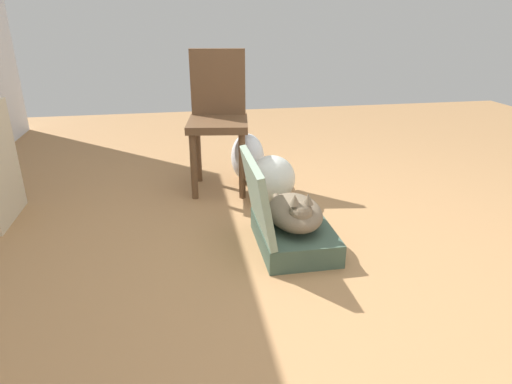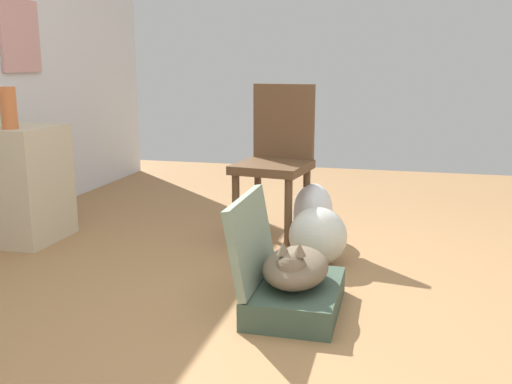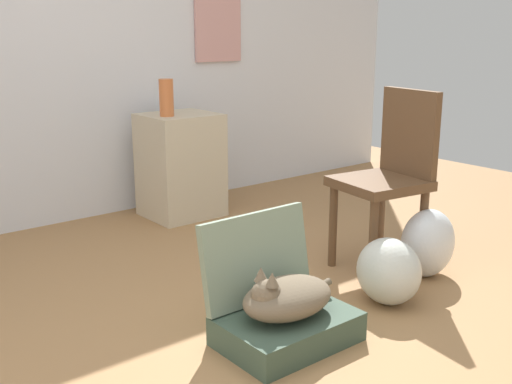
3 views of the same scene
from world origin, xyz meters
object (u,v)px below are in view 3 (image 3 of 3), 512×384
at_px(suitcase_base, 287,329).
at_px(cat, 286,297).
at_px(plastic_bag_clear, 428,243).
at_px(vase_tall, 166,98).
at_px(side_table, 181,165).
at_px(chair, 390,173).
at_px(plastic_bag_white, 389,271).

bearing_deg(suitcase_base, cat, 177.68).
xyz_separation_m(plastic_bag_clear, vase_tall, (-0.52, 1.68, 0.64)).
relative_size(side_table, vase_tall, 2.94).
bearing_deg(chair, suitcase_base, -64.80).
xyz_separation_m(suitcase_base, side_table, (0.63, 1.81, 0.29)).
bearing_deg(side_table, chair, -77.42).
distance_m(suitcase_base, vase_tall, 1.98).
xyz_separation_m(side_table, chair, (0.34, -1.51, 0.17)).
bearing_deg(suitcase_base, chair, 17.01).
bearing_deg(chair, plastic_bag_white, -40.81).
distance_m(cat, side_table, 1.92).
bearing_deg(chair, plastic_bag_clear, 25.58).
height_order(side_table, vase_tall, vase_tall).
distance_m(side_table, chair, 1.56).
bearing_deg(plastic_bag_clear, side_table, 103.19).
bearing_deg(vase_tall, cat, -106.63).
relative_size(suitcase_base, chair, 0.57).
distance_m(plastic_bag_clear, chair, 0.41).
bearing_deg(cat, plastic_bag_clear, 4.49).
distance_m(plastic_bag_white, chair, 0.59).
height_order(suitcase_base, cat, cat).
relative_size(cat, plastic_bag_clear, 1.37).
height_order(plastic_bag_clear, chair, chair).
distance_m(vase_tall, chair, 1.56).
xyz_separation_m(vase_tall, chair, (0.46, -1.46, -0.30)).
height_order(suitcase_base, plastic_bag_clear, plastic_bag_clear).
height_order(suitcase_base, vase_tall, vase_tall).
relative_size(cat, plastic_bag_white, 1.54).
xyz_separation_m(cat, vase_tall, (0.53, 1.76, 0.61)).
xyz_separation_m(cat, plastic_bag_white, (0.63, -0.01, -0.05)).
bearing_deg(plastic_bag_white, vase_tall, 93.41).
distance_m(cat, plastic_bag_clear, 1.05).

